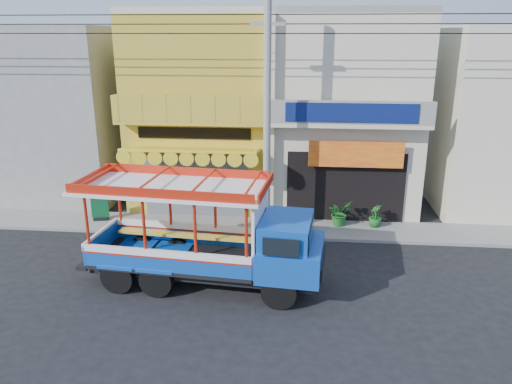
# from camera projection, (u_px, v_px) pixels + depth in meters

# --- Properties ---
(ground) EXTENTS (90.00, 90.00, 0.00)m
(ground) POSITION_uv_depth(u_px,v_px,m) (290.00, 278.00, 15.61)
(ground) COLOR black
(ground) RESTS_ON ground
(sidewalk) EXTENTS (30.00, 2.00, 0.12)m
(sidewalk) POSITION_uv_depth(u_px,v_px,m) (293.00, 229.00, 19.38)
(sidewalk) COLOR slate
(sidewalk) RESTS_ON ground
(shophouse_left) EXTENTS (6.00, 7.50, 8.24)m
(shophouse_left) POSITION_uv_depth(u_px,v_px,m) (208.00, 108.00, 22.25)
(shophouse_left) COLOR gold
(shophouse_left) RESTS_ON ground
(shophouse_right) EXTENTS (6.00, 6.75, 8.24)m
(shophouse_right) POSITION_uv_depth(u_px,v_px,m) (343.00, 110.00, 21.72)
(shophouse_right) COLOR beige
(shophouse_right) RESTS_ON ground
(party_pilaster) EXTENTS (0.35, 0.30, 8.00)m
(party_pilaster) POSITION_uv_depth(u_px,v_px,m) (270.00, 124.00, 19.07)
(party_pilaster) COLOR beige
(party_pilaster) RESTS_ON ground
(filler_building_left) EXTENTS (6.00, 6.00, 7.60)m
(filler_building_left) POSITION_uv_depth(u_px,v_px,m) (59.00, 112.00, 23.02)
(filler_building_left) COLOR gray
(filler_building_left) RESTS_ON ground
(filler_building_right) EXTENTS (6.00, 6.00, 7.60)m
(filler_building_right) POSITION_uv_depth(u_px,v_px,m) (509.00, 119.00, 21.22)
(filler_building_right) COLOR beige
(filler_building_right) RESTS_ON ground
(utility_pole) EXTENTS (28.00, 0.26, 9.00)m
(utility_pole) POSITION_uv_depth(u_px,v_px,m) (271.00, 102.00, 17.27)
(utility_pole) COLOR gray
(utility_pole) RESTS_ON ground
(songthaew_truck) EXTENTS (7.36, 2.98, 3.35)m
(songthaew_truck) POSITION_uv_depth(u_px,v_px,m) (220.00, 236.00, 14.67)
(songthaew_truck) COLOR black
(songthaew_truck) RESTS_ON ground
(green_sign) EXTENTS (0.68, 0.43, 1.04)m
(green_sign) POSITION_uv_depth(u_px,v_px,m) (100.00, 209.00, 20.00)
(green_sign) COLOR black
(green_sign) RESTS_ON sidewalk
(potted_plant_a) EXTENTS (1.21, 1.20, 1.01)m
(potted_plant_a) POSITION_uv_depth(u_px,v_px,m) (339.00, 213.00, 19.45)
(potted_plant_a) COLOR #1A5D1E
(potted_plant_a) RESTS_ON sidewalk
(potted_plant_c) EXTENTS (0.54, 0.54, 0.89)m
(potted_plant_c) POSITION_uv_depth(u_px,v_px,m) (375.00, 216.00, 19.30)
(potted_plant_c) COLOR #1A5D1E
(potted_plant_c) RESTS_ON sidewalk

